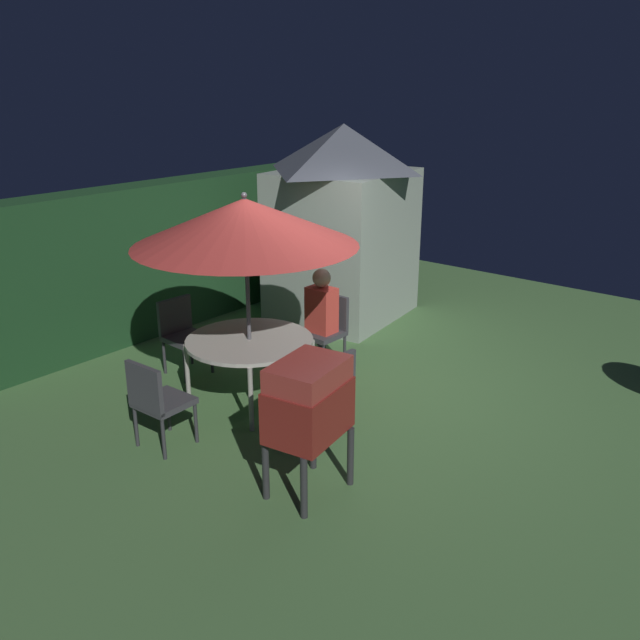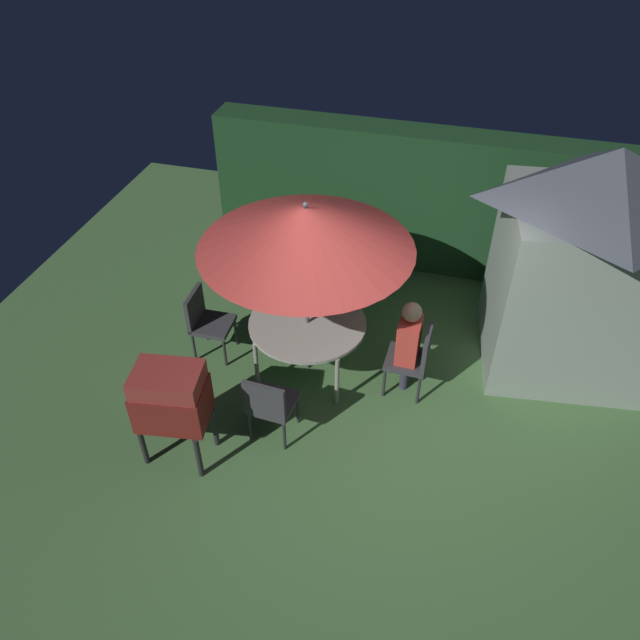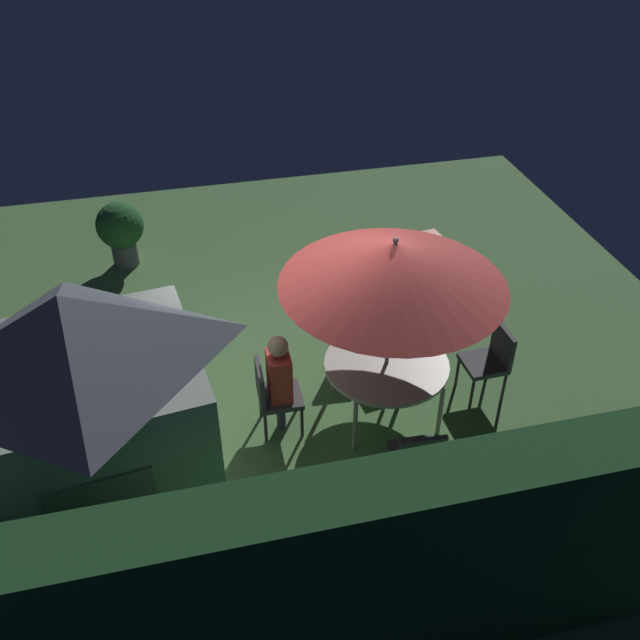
% 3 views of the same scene
% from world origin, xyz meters
% --- Properties ---
extents(ground_plane, '(11.00, 11.00, 0.00)m').
position_xyz_m(ground_plane, '(0.00, 0.00, 0.00)').
color(ground_plane, '#47703D').
extents(hedge_backdrop, '(6.12, 0.52, 2.05)m').
position_xyz_m(hedge_backdrop, '(0.00, 3.50, 1.03)').
color(hedge_backdrop, '#193D1E').
rests_on(hedge_backdrop, ground).
extents(garden_shed, '(2.17, 1.96, 2.78)m').
position_xyz_m(garden_shed, '(1.94, 1.87, 1.42)').
color(garden_shed, gray).
rests_on(garden_shed, ground).
extents(patio_table, '(1.37, 1.37, 0.73)m').
position_xyz_m(patio_table, '(-1.01, 0.85, 0.68)').
color(patio_table, '#B2ADA3').
rests_on(patio_table, ground).
extents(patio_umbrella, '(2.32, 2.32, 2.29)m').
position_xyz_m(patio_umbrella, '(-1.01, 0.85, 1.99)').
color(patio_umbrella, '#4C4C51').
rests_on(patio_umbrella, ground).
extents(bbq_grill, '(0.77, 0.60, 1.20)m').
position_xyz_m(bbq_grill, '(-1.95, -0.77, 0.85)').
color(bbq_grill, maroon).
rests_on(bbq_grill, ground).
extents(chair_near_shed, '(0.48, 0.47, 0.90)m').
position_xyz_m(chair_near_shed, '(0.26, 0.81, 0.52)').
color(chair_near_shed, '#38383D').
rests_on(chair_near_shed, ground).
extents(chair_far_side, '(0.48, 0.49, 0.90)m').
position_xyz_m(chair_far_side, '(-0.95, 2.05, 0.52)').
color(chair_far_side, '#38383D').
rests_on(chair_far_side, ground).
extents(chair_toward_hedge, '(0.48, 0.47, 0.90)m').
position_xyz_m(chair_toward_hedge, '(-2.29, 0.81, 0.52)').
color(chair_toward_hedge, '#38383D').
rests_on(chair_toward_hedge, ground).
extents(chair_toward_house, '(0.49, 0.50, 0.90)m').
position_xyz_m(chair_toward_house, '(-1.10, -0.30, 0.52)').
color(chair_toward_house, '#38383D').
rests_on(chair_toward_house, ground).
extents(person_in_red, '(0.25, 0.35, 1.26)m').
position_xyz_m(person_in_red, '(0.17, 0.82, 0.78)').
color(person_in_red, '#CC3D33').
rests_on(person_in_red, ground).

